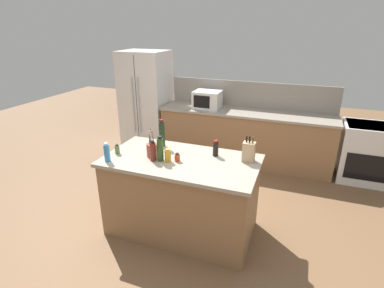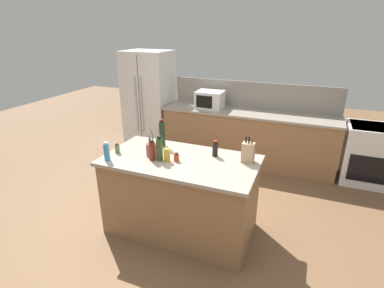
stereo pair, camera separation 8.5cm
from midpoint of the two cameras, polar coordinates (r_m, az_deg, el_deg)
name	(u,v)px [view 1 (the left image)]	position (r m, az deg, el deg)	size (l,w,h in m)	color
ground_plane	(182,228)	(3.84, -2.57, -15.74)	(14.00, 14.00, 0.00)	brown
back_counter_run	(244,137)	(5.40, 9.50, 1.33)	(3.00, 0.66, 0.94)	#936B47
wall_backsplash	(250,95)	(5.50, 10.64, 9.24)	(2.96, 0.03, 0.46)	gray
kitchen_island	(181,195)	(3.57, -2.70, -9.73)	(1.73, 0.92, 0.94)	#936B47
refrigerator	(146,101)	(5.97, -9.11, 8.09)	(0.86, 0.75, 1.89)	white
range_oven	(366,152)	(5.41, 29.80, -1.40)	(0.76, 0.65, 0.92)	white
microwave	(207,100)	(5.39, 2.47, 8.46)	(0.47, 0.39, 0.30)	white
knife_block	(249,152)	(3.30, 10.04, -1.45)	(0.13, 0.10, 0.29)	tan
utensil_crock	(152,150)	(3.42, -8.36, -1.06)	(0.12, 0.12, 0.32)	brown
spice_jar_paprika	(177,157)	(3.28, -3.56, -2.57)	(0.06, 0.06, 0.10)	#B73D1E
olive_oil_bottle	(160,149)	(3.28, -6.80, -0.98)	(0.07, 0.07, 0.29)	#2D4C1E
honey_jar	(168,156)	(3.27, -5.37, -2.22)	(0.07, 0.07, 0.15)	gold
wine_bottle	(162,134)	(3.67, -6.42, 1.97)	(0.07, 0.07, 0.34)	black
spice_jar_oregano	(117,149)	(3.58, -14.72, -0.98)	(0.05, 0.05, 0.11)	#567038
dish_soap_bottle	(107,153)	(3.40, -16.59, -1.57)	(0.06, 0.06, 0.22)	#3384BC
soy_sauce_bottle	(216,149)	(3.40, 3.82, -0.87)	(0.06, 0.06, 0.19)	black
vinegar_bottle	(153,151)	(3.30, -8.20, -1.37)	(0.07, 0.07, 0.23)	maroon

